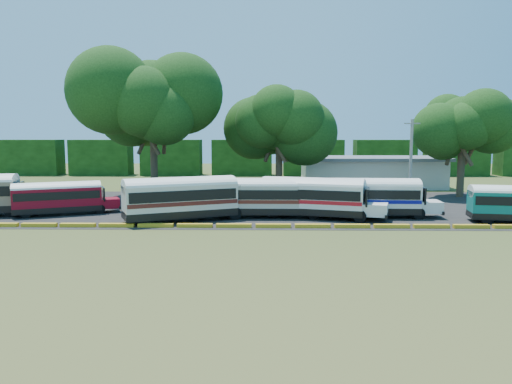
{
  "coord_description": "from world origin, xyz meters",
  "views": [
    {
      "loc": [
        3.86,
        -36.44,
        7.23
      ],
      "look_at": [
        3.1,
        6.0,
        2.15
      ],
      "focal_mm": 35.0,
      "sensor_mm": 36.0,
      "label": 1
    }
  ],
  "objects_px": {
    "bus_cream_west": "(183,196)",
    "bus_white_red": "(315,195)",
    "tree_west": "(153,101)",
    "bus_red": "(60,196)"
  },
  "relations": [
    {
      "from": "bus_cream_west",
      "to": "tree_west",
      "type": "bearing_deg",
      "value": 86.34
    },
    {
      "from": "bus_cream_west",
      "to": "bus_white_red",
      "type": "xyz_separation_m",
      "value": [
        10.94,
        1.58,
        -0.1
      ]
    },
    {
      "from": "bus_red",
      "to": "bus_white_red",
      "type": "bearing_deg",
      "value": -27.33
    },
    {
      "from": "bus_cream_west",
      "to": "bus_white_red",
      "type": "height_order",
      "value": "bus_cream_west"
    },
    {
      "from": "bus_red",
      "to": "tree_west",
      "type": "relative_size",
      "value": 0.59
    },
    {
      "from": "bus_red",
      "to": "bus_cream_west",
      "type": "xyz_separation_m",
      "value": [
        11.36,
        -2.92,
        0.38
      ]
    },
    {
      "from": "bus_red",
      "to": "bus_white_red",
      "type": "xyz_separation_m",
      "value": [
        22.29,
        -1.34,
        0.28
      ]
    },
    {
      "from": "bus_red",
      "to": "bus_white_red",
      "type": "relative_size",
      "value": 0.83
    },
    {
      "from": "bus_cream_west",
      "to": "bus_white_red",
      "type": "bearing_deg",
      "value": -15.72
    },
    {
      "from": "bus_cream_west",
      "to": "bus_white_red",
      "type": "relative_size",
      "value": 1.04
    }
  ]
}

